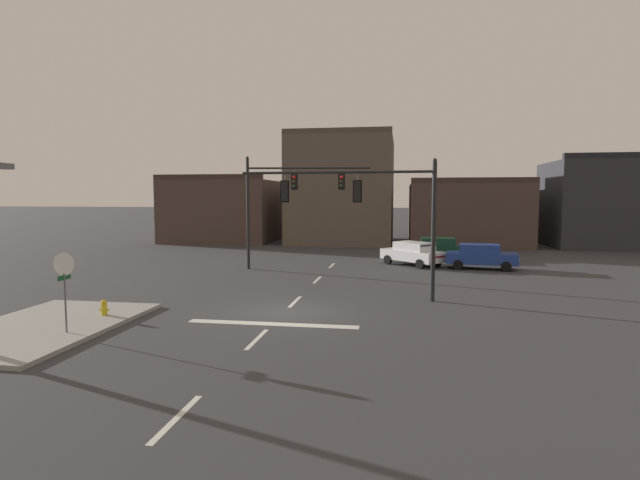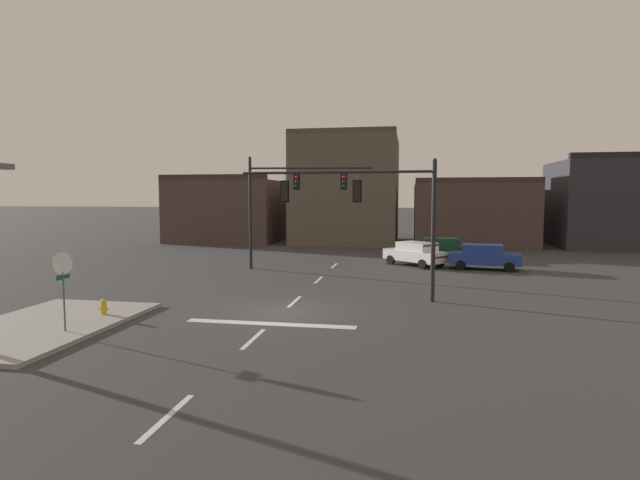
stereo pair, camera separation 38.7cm
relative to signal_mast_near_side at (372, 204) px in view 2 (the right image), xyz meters
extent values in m
plane|color=#353538|center=(-3.32, -3.20, -4.35)|extent=(400.00, 400.00, 0.00)
cube|color=gray|center=(-11.19, -7.20, -4.28)|extent=(5.00, 8.00, 0.15)
cube|color=silver|center=(-3.32, -5.20, -4.35)|extent=(6.40, 0.50, 0.01)
cube|color=silver|center=(-3.32, -13.20, -4.35)|extent=(0.16, 2.40, 0.01)
cube|color=silver|center=(-3.32, -7.20, -4.35)|extent=(0.16, 2.40, 0.01)
cube|color=silver|center=(-3.32, -1.20, -4.35)|extent=(0.16, 2.40, 0.01)
cube|color=silver|center=(-3.32, 4.80, -4.35)|extent=(0.16, 2.40, 0.01)
cube|color=silver|center=(-3.32, 10.80, -4.35)|extent=(0.16, 2.40, 0.01)
cylinder|color=black|center=(2.73, -0.09, -1.24)|extent=(0.20, 0.20, 6.22)
cylinder|color=black|center=(-1.68, 0.04, 1.43)|extent=(8.84, 0.39, 0.12)
sphere|color=black|center=(2.73, -0.09, 1.91)|extent=(0.18, 0.18, 0.18)
cylinder|color=#56565B|center=(-0.66, 0.01, 1.19)|extent=(0.03, 0.03, 0.35)
cube|color=black|center=(-0.66, 0.01, 0.57)|extent=(0.31, 0.25, 0.90)
sphere|color=red|center=(-0.66, 0.14, 0.85)|extent=(0.20, 0.20, 0.20)
sphere|color=#2D2314|center=(-0.66, 0.14, 0.57)|extent=(0.20, 0.20, 0.20)
sphere|color=black|center=(-0.66, 0.14, 0.29)|extent=(0.20, 0.20, 0.20)
cube|color=black|center=(-0.66, -0.01, 0.57)|extent=(0.42, 0.04, 1.02)
cylinder|color=#56565B|center=(-4.06, 0.12, 1.19)|extent=(0.03, 0.03, 0.35)
cube|color=black|center=(-4.06, 0.12, 0.57)|extent=(0.31, 0.25, 0.90)
sphere|color=red|center=(-4.06, 0.25, 0.85)|extent=(0.20, 0.20, 0.20)
sphere|color=#2D2314|center=(-4.06, 0.25, 0.57)|extent=(0.20, 0.20, 0.20)
sphere|color=black|center=(-4.06, 0.25, 0.29)|extent=(0.20, 0.20, 0.20)
cube|color=black|center=(-4.06, 0.10, 0.57)|extent=(0.42, 0.04, 1.02)
cylinder|color=black|center=(-8.45, 8.40, -0.80)|extent=(0.20, 0.20, 7.11)
cylinder|color=black|center=(-4.56, 8.83, 2.14)|extent=(7.81, 0.97, 0.12)
sphere|color=black|center=(-8.45, 8.40, 2.81)|extent=(0.18, 0.18, 0.18)
cylinder|color=#56565B|center=(-5.46, 8.73, 1.91)|extent=(0.03, 0.03, 0.35)
cube|color=black|center=(-5.46, 8.73, 1.28)|extent=(0.32, 0.27, 0.90)
sphere|color=red|center=(-5.44, 8.60, 1.56)|extent=(0.20, 0.20, 0.20)
sphere|color=#2D2314|center=(-5.44, 8.60, 1.28)|extent=(0.20, 0.20, 0.20)
sphere|color=black|center=(-5.44, 8.60, 1.00)|extent=(0.20, 0.20, 0.20)
cube|color=black|center=(-5.46, 8.75, 1.28)|extent=(0.42, 0.08, 1.02)
cylinder|color=#56565B|center=(-2.46, 9.05, 1.91)|extent=(0.03, 0.03, 0.35)
cube|color=black|center=(-2.46, 9.05, 1.28)|extent=(0.32, 0.27, 0.90)
sphere|color=red|center=(-2.44, 8.93, 1.56)|extent=(0.20, 0.20, 0.20)
sphere|color=#2D2314|center=(-2.44, 8.93, 1.28)|extent=(0.20, 0.20, 0.20)
sphere|color=black|center=(-2.44, 8.93, 1.00)|extent=(0.20, 0.20, 0.20)
cube|color=black|center=(-2.46, 9.07, 1.28)|extent=(0.42, 0.08, 1.02)
cylinder|color=#56565B|center=(-9.70, -7.92, -3.28)|extent=(0.06, 0.06, 2.15)
cylinder|color=white|center=(-9.70, -7.92, -1.90)|extent=(0.76, 0.03, 0.76)
cylinder|color=#B21414|center=(-9.70, -7.90, -1.90)|extent=(0.68, 0.03, 0.68)
cube|color=#19592D|center=(-9.70, -7.92, -2.35)|extent=(0.02, 0.64, 0.16)
cube|color=#143D28|center=(3.89, 15.65, -3.65)|extent=(4.41, 1.81, 0.70)
cube|color=#143D28|center=(4.04, 15.65, -3.02)|extent=(2.47, 1.61, 0.56)
cube|color=#2D3842|center=(3.28, 15.65, -3.04)|extent=(0.25, 1.52, 0.47)
cube|color=#2D3842|center=(5.21, 15.65, -3.04)|extent=(0.22, 1.52, 0.46)
cylinder|color=black|center=(2.44, 14.81, -4.03)|extent=(0.64, 0.22, 0.64)
cylinder|color=black|center=(2.44, 16.51, -4.03)|extent=(0.64, 0.22, 0.64)
cylinder|color=black|center=(5.34, 14.80, -4.03)|extent=(0.64, 0.22, 0.64)
cylinder|color=black|center=(5.35, 16.50, -4.03)|extent=(0.64, 0.22, 0.64)
sphere|color=silver|center=(1.71, 15.08, -3.60)|extent=(0.16, 0.16, 0.16)
sphere|color=silver|center=(1.72, 16.23, -3.60)|extent=(0.16, 0.16, 0.16)
cube|color=maroon|center=(6.07, 15.65, -3.57)|extent=(0.04, 1.37, 0.12)
cube|color=navy|center=(6.49, 10.76, -3.65)|extent=(4.59, 2.33, 0.70)
cube|color=navy|center=(6.34, 10.78, -3.02)|extent=(2.64, 1.89, 0.56)
cube|color=#2D3842|center=(7.10, 10.69, -3.04)|extent=(0.43, 1.54, 0.47)
cube|color=#2D3842|center=(5.18, 10.93, -3.04)|extent=(0.40, 1.54, 0.46)
cylinder|color=black|center=(8.04, 11.43, -4.03)|extent=(0.66, 0.30, 0.64)
cylinder|color=black|center=(7.83, 9.74, -4.03)|extent=(0.66, 0.30, 0.64)
cylinder|color=black|center=(5.16, 11.79, -4.03)|extent=(0.66, 0.30, 0.64)
cylinder|color=black|center=(4.95, 10.10, -4.03)|extent=(0.66, 0.30, 0.64)
sphere|color=silver|center=(8.73, 11.06, -3.60)|extent=(0.16, 0.16, 0.16)
sphere|color=silver|center=(8.58, 9.92, -3.60)|extent=(0.16, 0.16, 0.16)
cube|color=maroon|center=(4.33, 11.03, -3.57)|extent=(0.21, 1.36, 0.12)
cube|color=silver|center=(2.08, 11.76, -3.65)|extent=(4.44, 4.32, 0.70)
cube|color=silver|center=(2.19, 11.66, -3.02)|extent=(2.89, 2.85, 0.56)
cube|color=#2D3842|center=(1.63, 12.18, -3.04)|extent=(1.22, 1.28, 0.47)
cube|color=#2D3842|center=(3.05, 10.86, -3.04)|extent=(1.20, 1.26, 0.46)
cylinder|color=black|center=(0.44, 12.13, -4.03)|extent=(0.62, 0.60, 0.64)
cylinder|color=black|center=(1.60, 13.37, -4.03)|extent=(0.62, 0.60, 0.64)
cylinder|color=black|center=(2.56, 10.15, -4.03)|extent=(0.62, 0.60, 0.64)
cylinder|color=black|center=(3.72, 11.39, -4.03)|extent=(0.62, 0.60, 0.64)
sphere|color=silver|center=(0.10, 12.83, -3.60)|extent=(0.16, 0.16, 0.16)
sphere|color=silver|center=(0.88, 13.67, -3.60)|extent=(0.16, 0.16, 0.16)
cube|color=maroon|center=(3.68, 10.27, -3.57)|extent=(0.96, 1.03, 0.12)
cube|color=slate|center=(-12.17, -7.46, 1.36)|extent=(0.36, 0.64, 0.20)
cylinder|color=gold|center=(-9.89, -5.45, -4.03)|extent=(0.22, 0.22, 0.55)
cylinder|color=gold|center=(-9.89, -5.45, -4.30)|extent=(0.30, 0.30, 0.10)
sphere|color=gold|center=(-9.89, -5.45, -3.70)|extent=(0.20, 0.20, 0.20)
cylinder|color=gold|center=(-10.04, -5.45, -4.00)|extent=(0.10, 0.08, 0.08)
cylinder|color=gold|center=(-9.74, -5.45, -4.00)|extent=(0.10, 0.08, 0.08)
cube|color=#473833|center=(-17.21, 28.73, -1.18)|extent=(10.93, 10.86, 6.34)
cube|color=#3A2B26|center=(-17.21, 23.60, 2.24)|extent=(10.93, 0.60, 0.50)
cube|color=brown|center=(-4.68, 28.77, 0.89)|extent=(10.19, 10.93, 10.48)
cube|color=#493F35|center=(-4.68, 23.60, 6.38)|extent=(10.19, 0.60, 0.50)
cube|color=#473833|center=(7.63, 30.05, -1.41)|extent=(10.95, 13.50, 5.88)
cube|color=#3A2B26|center=(7.63, 23.60, 1.78)|extent=(10.95, 0.60, 0.50)
cube|color=#2D2D33|center=(20.01, 27.73, -0.39)|extent=(9.98, 8.86, 7.92)
cube|color=black|center=(20.01, 23.60, 3.82)|extent=(9.98, 0.60, 0.50)
camera|label=1|loc=(1.31, -22.83, 0.31)|focal=28.22mm
camera|label=2|loc=(1.70, -22.77, 0.31)|focal=28.22mm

